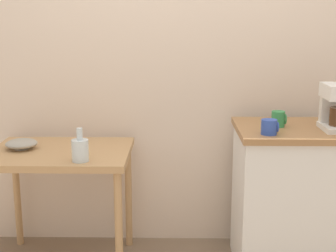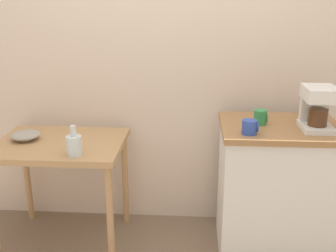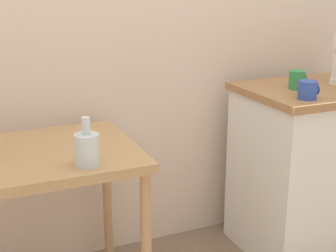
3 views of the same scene
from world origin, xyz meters
The scene contains 9 objects.
ground_plane centered at (0.00, 0.00, 0.00)m, with size 8.00×8.00×0.00m, color #7A6651.
back_wall centered at (0.10, 0.45, 1.40)m, with size 4.40×0.10×2.80m, color beige.
wooden_table centered at (-0.69, 0.03, 0.64)m, with size 0.82×0.63×0.74m.
kitchen_counter centered at (0.72, 0.02, 0.44)m, with size 0.74×0.58×0.89m.
bowl_stoneware centered at (-0.92, 0.05, 0.77)m, with size 0.19×0.19×0.06m.
glass_carafe_vase centered at (-0.52, -0.19, 0.81)m, with size 0.09×0.09×0.19m.
coffee_maker centered at (0.91, -0.03, 1.03)m, with size 0.18×0.22×0.26m.
mug_blue centered at (0.50, -0.16, 0.93)m, with size 0.09×0.09×0.08m.
mug_tall_green centered at (0.59, 0.03, 0.93)m, with size 0.08×0.08×0.09m.
Camera 2 is at (0.18, -2.38, 1.65)m, focal length 43.17 mm.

